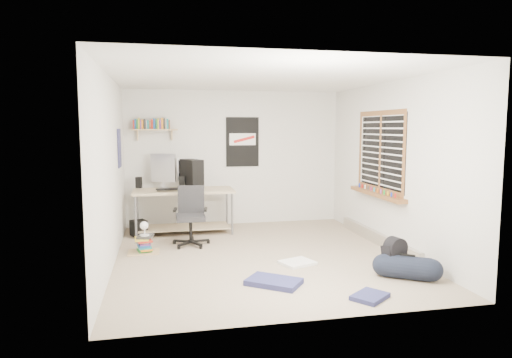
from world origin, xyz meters
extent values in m
cube|color=gray|center=(0.00, 0.00, -0.01)|extent=(4.00, 4.50, 0.01)
cube|color=white|center=(0.00, 0.00, 2.50)|extent=(4.00, 4.50, 0.01)
cube|color=silver|center=(0.00, 2.25, 1.25)|extent=(4.00, 0.01, 2.50)
cube|color=silver|center=(-2.00, 0.00, 1.25)|extent=(0.01, 4.50, 2.50)
cube|color=silver|center=(2.00, 0.00, 1.25)|extent=(0.01, 4.50, 2.50)
cube|color=tan|center=(-0.98, 1.67, 0.36)|extent=(1.86, 1.35, 0.78)
cube|color=#949498|center=(-1.32, 1.88, 1.03)|extent=(0.46, 0.28, 0.49)
cube|color=#98989D|center=(-0.89, 1.99, 0.98)|extent=(0.36, 0.11, 0.39)
cube|color=black|center=(-0.83, 1.76, 1.02)|extent=(0.40, 0.52, 0.49)
cube|color=black|center=(-1.24, 1.55, 0.79)|extent=(0.42, 0.21, 0.02)
cube|color=black|center=(-1.74, 1.87, 0.87)|extent=(0.11, 0.11, 0.19)
cube|color=black|center=(-1.00, 1.76, 0.88)|extent=(0.11, 0.11, 0.20)
cube|color=#252528|center=(-0.93, 0.80, 0.49)|extent=(0.67, 0.67, 0.92)
cube|color=tan|center=(-1.45, 2.14, 1.78)|extent=(0.80, 0.22, 0.24)
cube|color=black|center=(0.15, 2.23, 1.55)|extent=(0.62, 0.03, 0.92)
cube|color=navy|center=(-1.99, 1.20, 1.50)|extent=(0.02, 0.42, 0.60)
cube|color=brown|center=(1.95, 0.30, 1.45)|extent=(0.10, 1.50, 1.26)
cube|color=#B7B2A8|center=(1.96, 0.30, 0.09)|extent=(0.08, 2.50, 0.18)
cube|color=black|center=(1.44, -1.18, 0.20)|extent=(0.31, 0.27, 0.36)
cylinder|color=black|center=(1.52, -1.34, 0.14)|extent=(0.39, 0.39, 0.55)
cube|color=silver|center=(0.40, -0.50, 0.02)|extent=(0.52, 0.48, 0.04)
cube|color=navy|center=(-0.10, -1.20, 0.03)|extent=(0.72, 0.67, 0.07)
cube|color=navy|center=(0.79, -1.85, 0.03)|extent=(0.48, 0.46, 0.05)
cube|color=brown|center=(-1.63, 0.51, 0.15)|extent=(0.54, 0.48, 0.31)
cube|color=silver|center=(-1.61, 0.49, 0.38)|extent=(0.15, 0.23, 0.22)
cube|color=black|center=(-1.75, 1.57, 0.14)|extent=(0.31, 0.31, 0.26)
camera|label=1|loc=(-1.36, -6.19, 1.82)|focal=32.00mm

